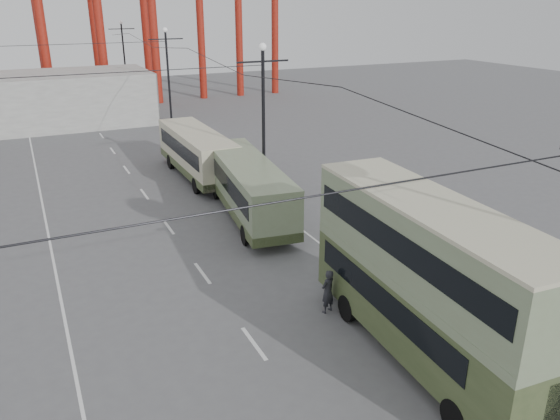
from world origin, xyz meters
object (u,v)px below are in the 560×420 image
single_decker_green (248,186)px  pedestrian (328,291)px  single_decker_cream (197,152)px  double_decker_bus (427,275)px

single_decker_green → pedestrian: size_ratio=6.34×
single_decker_cream → single_decker_green: bearing=-87.7°
double_decker_bus → single_decker_green: bearing=94.3°
double_decker_bus → single_decker_cream: 23.21m
single_decker_green → single_decker_cream: (-0.37, 8.34, 0.02)m
single_decker_cream → pedestrian: bearing=-92.5°
single_decker_cream → pedestrian: 19.32m
double_decker_bus → single_decker_green: (-0.28, 14.82, -1.36)m
double_decker_bus → single_decker_green: 14.88m
double_decker_bus → single_decker_cream: bearing=94.9°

